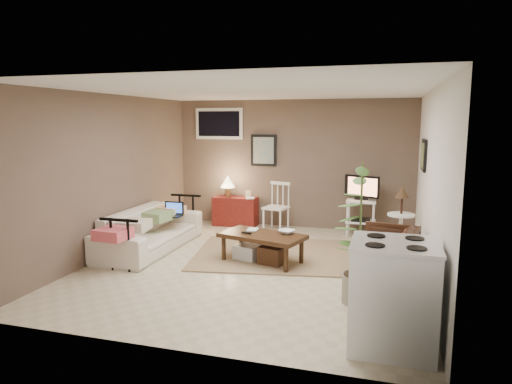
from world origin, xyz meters
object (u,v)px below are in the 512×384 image
(stove, at_px, (393,295))
(side_table, at_px, (401,213))
(red_console, at_px, (235,208))
(coffee_table, at_px, (262,246))
(spindle_chair, at_px, (276,208))
(tv_stand, at_px, (361,204))
(armchair, at_px, (386,250))
(potted_plant, at_px, (360,228))
(sofa, at_px, (150,223))

(stove, bearing_deg, side_table, 87.48)
(stove, bearing_deg, red_console, 124.77)
(coffee_table, height_order, spindle_chair, spindle_chair)
(red_console, distance_m, side_table, 3.28)
(tv_stand, distance_m, stove, 4.07)
(coffee_table, xyz_separation_m, armchair, (1.71, -0.16, 0.12))
(side_table, height_order, potted_plant, potted_plant)
(tv_stand, xyz_separation_m, stove, (0.51, -4.04, -0.08))
(spindle_chair, bearing_deg, red_console, 171.92)
(sofa, height_order, stove, stove)
(tv_stand, distance_m, armchair, 2.21)
(side_table, bearing_deg, armchair, -100.30)
(potted_plant, bearing_deg, spindle_chair, 118.56)
(coffee_table, relative_size, tv_stand, 1.22)
(coffee_table, bearing_deg, spindle_chair, 97.73)
(tv_stand, bearing_deg, red_console, 176.80)
(coffee_table, distance_m, red_console, 2.41)
(coffee_table, xyz_separation_m, stove, (1.77, -2.04, 0.24))
(spindle_chair, relative_size, tv_stand, 0.83)
(potted_plant, distance_m, stove, 1.07)
(sofa, distance_m, stove, 4.25)
(coffee_table, distance_m, armchair, 1.72)
(armchair, height_order, stove, stove)
(sofa, xyz_separation_m, stove, (3.63, -2.22, 0.07))
(red_console, xyz_separation_m, tv_stand, (2.39, -0.13, 0.23))
(spindle_chair, bearing_deg, coffee_table, -82.27)
(spindle_chair, bearing_deg, stove, -63.25)
(spindle_chair, xyz_separation_m, potted_plant, (1.69, -3.11, 0.44))
(tv_stand, height_order, side_table, tv_stand)
(tv_stand, relative_size, armchair, 1.45)
(coffee_table, relative_size, potted_plant, 0.82)
(spindle_chair, distance_m, armchair, 2.93)
(coffee_table, xyz_separation_m, side_table, (1.90, 0.91, 0.41))
(armchair, bearing_deg, stove, 12.66)
(tv_stand, relative_size, potted_plant, 0.67)
(spindle_chair, xyz_separation_m, stove, (2.04, -4.05, 0.07))
(coffee_table, height_order, side_table, side_table)
(coffee_table, bearing_deg, sofa, 174.49)
(tv_stand, bearing_deg, stove, -82.78)
(spindle_chair, bearing_deg, sofa, -130.88)
(sofa, height_order, armchair, sofa)
(coffee_table, xyz_separation_m, potted_plant, (1.42, -1.10, 0.60))
(tv_stand, xyz_separation_m, potted_plant, (0.16, -3.10, 0.28))
(armchair, bearing_deg, tv_stand, -157.55)
(stove, bearing_deg, coffee_table, 130.91)
(red_console, xyz_separation_m, potted_plant, (2.55, -3.23, 0.52))
(potted_plant, bearing_deg, coffee_table, 142.26)
(sofa, relative_size, potted_plant, 1.35)
(red_console, bearing_deg, tv_stand, -3.20)
(sofa, distance_m, tv_stand, 3.61)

